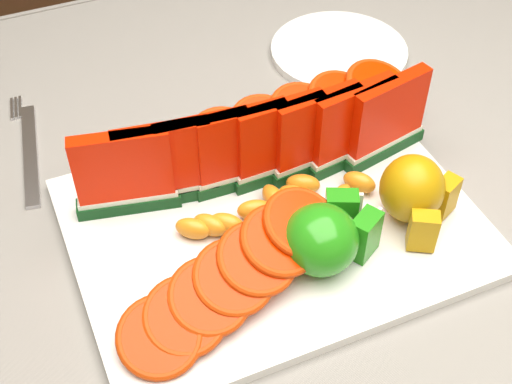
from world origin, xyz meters
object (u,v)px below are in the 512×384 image
(apple_cluster, at_px, (326,237))
(side_plate, at_px, (339,51))
(pear_cluster, at_px, (415,192))
(fork, at_px, (29,149))
(platter, at_px, (274,225))

(apple_cluster, distance_m, side_plate, 0.36)
(pear_cluster, distance_m, fork, 0.43)
(side_plate, height_order, fork, side_plate)
(pear_cluster, distance_m, side_plate, 0.31)
(side_plate, bearing_deg, platter, -129.76)
(apple_cluster, relative_size, pear_cluster, 1.14)
(platter, xyz_separation_m, apple_cluster, (0.02, -0.06, 0.04))
(side_plate, distance_m, fork, 0.41)
(pear_cluster, xyz_separation_m, side_plate, (0.08, 0.30, -0.05))
(apple_cluster, xyz_separation_m, pear_cluster, (0.10, 0.01, 0.01))
(platter, bearing_deg, fork, 133.45)
(side_plate, bearing_deg, fork, -176.02)
(fork, bearing_deg, pear_cluster, -38.71)
(apple_cluster, height_order, fork, apple_cluster)
(apple_cluster, distance_m, fork, 0.37)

